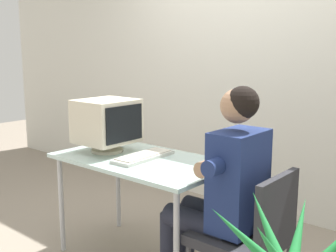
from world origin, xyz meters
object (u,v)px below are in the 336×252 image
object	(u,v)px
office_chair	(250,232)
person_seated	(221,188)
crt_monitor	(107,122)
keyboard	(143,157)
desk	(141,168)

from	to	relation	value
office_chair	person_seated	size ratio (longest dim) A/B	0.64
crt_monitor	keyboard	distance (m)	0.39
desk	keyboard	world-z (taller)	keyboard
crt_monitor	office_chair	world-z (taller)	crt_monitor
person_seated	crt_monitor	bearing A→B (deg)	-179.80
crt_monitor	office_chair	size ratio (longest dim) A/B	0.48
crt_monitor	office_chair	xyz separation A→B (m)	(1.17, 0.00, -0.49)
keyboard	office_chair	distance (m)	0.88
keyboard	office_chair	xyz separation A→B (m)	(0.84, -0.02, -0.29)
office_chair	person_seated	xyz separation A→B (m)	(-0.20, 0.00, 0.21)
desk	crt_monitor	size ratio (longest dim) A/B	3.08
desk	crt_monitor	bearing A→B (deg)	-175.32
desk	office_chair	size ratio (longest dim) A/B	1.47
crt_monitor	keyboard	xyz separation A→B (m)	(0.33, 0.02, -0.20)
crt_monitor	person_seated	size ratio (longest dim) A/B	0.31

